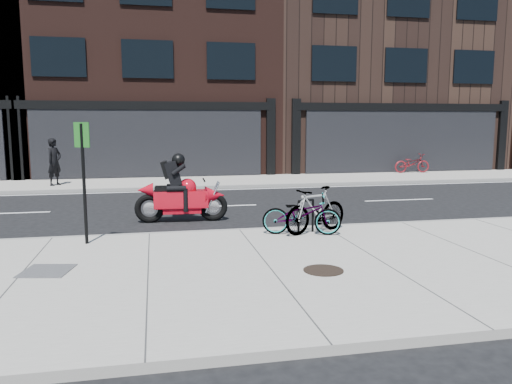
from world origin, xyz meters
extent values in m
plane|color=black|center=(0.00, 0.00, 0.00)|extent=(120.00, 120.00, 0.00)
cube|color=gray|center=(0.00, -5.00, 0.07)|extent=(60.00, 6.00, 0.13)
cube|color=gray|center=(0.00, 7.75, 0.07)|extent=(60.00, 3.50, 0.13)
cube|color=black|center=(-2.00, 14.50, 7.25)|extent=(12.00, 10.00, 14.50)
cube|color=black|center=(10.00, 14.50, 6.25)|extent=(12.00, 10.00, 12.50)
cylinder|color=black|center=(1.18, -2.67, 0.49)|extent=(0.05, 0.05, 0.72)
cylinder|color=black|center=(1.55, -2.53, 0.49)|extent=(0.05, 0.05, 0.72)
cylinder|color=black|center=(1.37, -2.60, 0.85)|extent=(0.39, 0.19, 0.05)
imported|color=gray|center=(1.23, -2.73, 0.58)|extent=(1.80, 1.04, 0.89)
imported|color=gray|center=(1.59, -2.62, 0.64)|extent=(1.74, 1.11, 1.02)
torus|color=black|center=(-0.39, -0.19, 0.36)|extent=(0.76, 0.19, 0.75)
torus|color=black|center=(-2.00, -0.12, 0.36)|extent=(0.76, 0.19, 0.75)
cube|color=#B50817|center=(-1.21, -0.15, 0.59)|extent=(1.38, 0.49, 0.43)
cone|color=#B50817|center=(-0.34, -0.19, 0.66)|extent=(0.53, 0.52, 0.50)
sphere|color=#B50817|center=(-1.03, -0.16, 0.89)|extent=(0.46, 0.46, 0.46)
cube|color=black|center=(-1.55, -0.14, 0.87)|extent=(0.64, 0.34, 0.14)
cylinder|color=silver|center=(-1.82, 0.08, 0.34)|extent=(0.63, 0.13, 0.10)
cube|color=black|center=(-1.39, -0.15, 1.25)|extent=(0.46, 0.43, 0.67)
cube|color=black|center=(-1.57, -0.14, 1.34)|extent=(0.28, 0.35, 0.46)
sphere|color=black|center=(-1.25, -0.15, 1.59)|extent=(0.33, 0.33, 0.33)
imported|color=black|center=(-5.59, 7.29, 1.03)|extent=(0.72, 0.79, 1.80)
imported|color=maroon|center=(10.23, 8.90, 0.58)|extent=(1.75, 0.67, 0.91)
cylinder|color=black|center=(0.82, -5.36, 0.14)|extent=(0.86, 0.86, 0.02)
cube|color=#49494B|center=(-3.62, -4.48, 0.14)|extent=(0.88, 0.88, 0.02)
cylinder|color=black|center=(-3.22, -2.65, 1.32)|extent=(0.07, 0.07, 2.39)
cube|color=#195919|center=(-3.22, -2.65, 2.30)|extent=(0.30, 0.15, 0.49)
camera|label=1|loc=(-1.85, -12.89, 2.55)|focal=35.00mm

